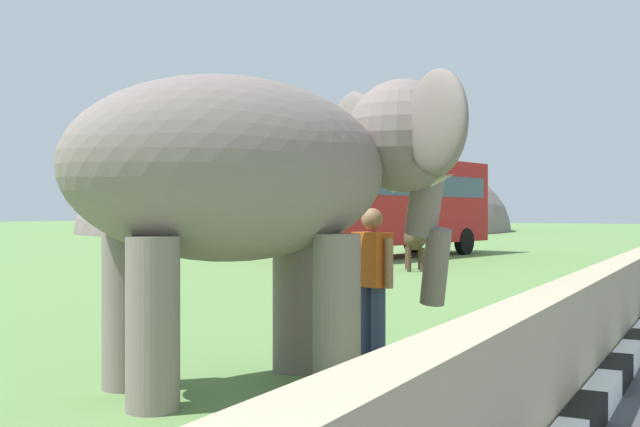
{
  "coord_description": "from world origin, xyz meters",
  "views": [
    {
      "loc": [
        -3.95,
        3.19,
        1.62
      ],
      "look_at": [
        2.6,
        6.62,
        1.6
      ],
      "focal_mm": 43.92,
      "sensor_mm": 36.0,
      "label": 1
    }
  ],
  "objects_px": {
    "person_handler": "(372,277)",
    "cow_near": "(415,239)",
    "elephant": "(268,176)",
    "bus_red": "(394,199)"
  },
  "relations": [
    {
      "from": "elephant",
      "to": "bus_red",
      "type": "height_order",
      "value": "bus_red"
    },
    {
      "from": "elephant",
      "to": "cow_near",
      "type": "relative_size",
      "value": 2.09
    },
    {
      "from": "bus_red",
      "to": "elephant",
      "type": "bearing_deg",
      "value": -161.03
    },
    {
      "from": "elephant",
      "to": "person_handler",
      "type": "distance_m",
      "value": 1.79
    },
    {
      "from": "person_handler",
      "to": "cow_near",
      "type": "relative_size",
      "value": 0.88
    },
    {
      "from": "bus_red",
      "to": "cow_near",
      "type": "relative_size",
      "value": 5.14
    },
    {
      "from": "person_handler",
      "to": "cow_near",
      "type": "xyz_separation_m",
      "value": [
        12.56,
        4.26,
        -0.06
      ]
    },
    {
      "from": "bus_red",
      "to": "cow_near",
      "type": "height_order",
      "value": "bus_red"
    },
    {
      "from": "bus_red",
      "to": "cow_near",
      "type": "distance_m",
      "value": 6.63
    },
    {
      "from": "elephant",
      "to": "person_handler",
      "type": "height_order",
      "value": "elephant"
    }
  ]
}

